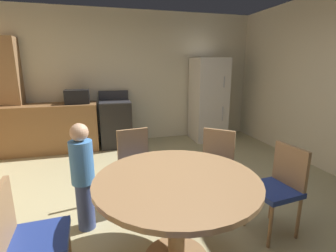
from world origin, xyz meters
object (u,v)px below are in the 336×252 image
(oven_range, at_px, (116,123))
(chair_north, at_px, (136,161))
(chair_west, at_px, (26,236))
(chair_east, at_px, (279,184))
(person_child, at_px, (83,175))
(dining_table, at_px, (177,195))
(microwave, at_px, (77,97))
(refrigerator, at_px, (208,100))
(chair_northeast, at_px, (215,162))

(oven_range, relative_size, chair_north, 1.26)
(chair_west, xyz_separation_m, chair_east, (2.14, 0.18, 0.00))
(person_child, bearing_deg, dining_table, 0.00)
(microwave, xyz_separation_m, chair_east, (2.03, -3.17, -0.53))
(dining_table, height_order, chair_west, chair_west)
(microwave, height_order, person_child, microwave)
(refrigerator, height_order, chair_north, refrigerator)
(chair_north, distance_m, chair_east, 1.56)
(oven_range, height_order, chair_east, oven_range)
(chair_north, bearing_deg, person_child, -64.21)
(dining_table, bearing_deg, chair_east, 6.61)
(microwave, distance_m, person_child, 2.68)
(chair_northeast, bearing_deg, chair_north, -64.24)
(chair_east, bearing_deg, chair_north, -43.63)
(oven_range, bearing_deg, microwave, -179.70)
(refrigerator, distance_m, dining_table, 3.67)
(oven_range, distance_m, chair_northeast, 2.69)
(dining_table, xyz_separation_m, person_child, (-0.75, 0.66, -0.03))
(refrigerator, relative_size, person_child, 1.61)
(oven_range, relative_size, chair_west, 1.26)
(chair_northeast, bearing_deg, chair_east, 69.39)
(refrigerator, relative_size, dining_table, 1.36)
(dining_table, xyz_separation_m, chair_east, (1.07, 0.12, -0.11))
(dining_table, distance_m, chair_west, 1.08)
(chair_west, distance_m, chair_north, 1.44)
(microwave, xyz_separation_m, chair_west, (-0.11, -3.35, -0.53))
(refrigerator, bearing_deg, chair_east, -101.68)
(chair_west, bearing_deg, refrigerator, 46.64)
(oven_range, xyz_separation_m, chair_east, (1.34, -3.17, 0.03))
(oven_range, xyz_separation_m, person_child, (-0.47, -2.63, 0.11))
(oven_range, relative_size, chair_northeast, 1.26)
(person_child, bearing_deg, chair_northeast, 46.81)
(dining_table, relative_size, person_child, 1.19)
(chair_east, bearing_deg, microwave, -63.89)
(refrigerator, height_order, chair_east, refrigerator)
(oven_range, height_order, chair_west, oven_range)
(dining_table, height_order, person_child, person_child)
(chair_north, xyz_separation_m, chair_east, (1.24, -0.94, 0.00))
(chair_west, bearing_deg, oven_range, 73.44)
(chair_north, bearing_deg, chair_west, -48.11)
(refrigerator, relative_size, microwave, 4.00)
(refrigerator, xyz_separation_m, dining_table, (-1.71, -3.24, -0.27))
(oven_range, height_order, person_child, oven_range)
(microwave, relative_size, person_child, 0.40)
(chair_north, height_order, chair_east, same)
(chair_northeast, relative_size, chair_east, 1.00)
(refrigerator, distance_m, chair_east, 3.20)
(oven_range, bearing_deg, chair_north, -87.43)
(chair_east, xyz_separation_m, person_child, (-1.82, 0.54, 0.08))
(chair_northeast, bearing_deg, microwave, -103.73)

